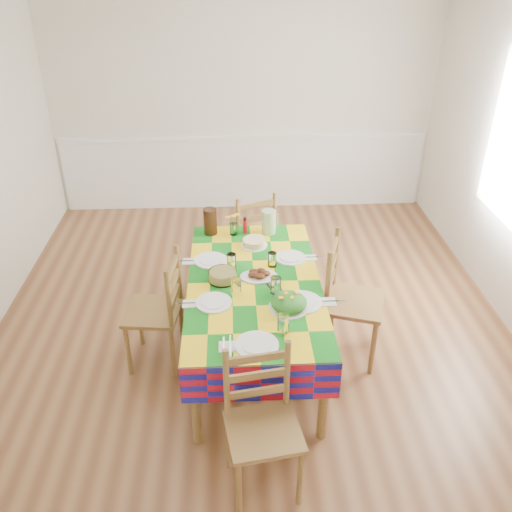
{
  "coord_description": "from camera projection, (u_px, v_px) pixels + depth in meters",
  "views": [
    {
      "loc": [
        -0.15,
        -3.84,
        2.96
      ],
      "look_at": [
        0.02,
        -0.25,
        0.85
      ],
      "focal_mm": 38.0,
      "sensor_mm": 36.0,
      "label": 1
    }
  ],
  "objects": [
    {
      "name": "chair_right",
      "position": [
        348.0,
        301.0,
        4.24
      ],
      "size": [
        0.56,
        0.58,
        1.04
      ],
      "rotation": [
        0.0,
        0.0,
        1.25
      ],
      "color": "brown",
      "rests_on": "room"
    },
    {
      "name": "chair_left",
      "position": [
        158.0,
        311.0,
        4.18
      ],
      "size": [
        0.45,
        0.47,
        0.97
      ],
      "rotation": [
        0.0,
        0.0,
        -1.68
      ],
      "color": "brown",
      "rests_on": "room"
    },
    {
      "name": "serving_utensils",
      "position": [
        276.0,
        289.0,
        3.99
      ],
      "size": [
        0.15,
        0.33,
        0.01
      ],
      "color": "black",
      "rests_on": "dining_table"
    },
    {
      "name": "chair_near",
      "position": [
        262.0,
        425.0,
        3.2
      ],
      "size": [
        0.49,
        0.47,
        0.97
      ],
      "rotation": [
        0.0,
        0.0,
        0.16
      ],
      "color": "brown",
      "rests_on": "room"
    },
    {
      "name": "setting_right_near",
      "position": [
        293.0,
        296.0,
        3.87
      ],
      "size": [
        0.54,
        0.31,
        0.14
      ],
      "rotation": [
        0.0,
        0.0,
        -1.57
      ],
      "color": "white",
      "rests_on": "dining_table"
    },
    {
      "name": "name_card",
      "position": [
        259.0,
        357.0,
        3.33
      ],
      "size": [
        0.07,
        0.02,
        0.02
      ],
      "primitive_type": "cube",
      "color": "white",
      "rests_on": "dining_table"
    },
    {
      "name": "salad_platter",
      "position": [
        289.0,
        303.0,
        3.77
      ],
      "size": [
        0.28,
        0.28,
        0.12
      ],
      "color": "white",
      "rests_on": "dining_table"
    },
    {
      "name": "hot_sauce",
      "position": [
        245.0,
        225.0,
        4.72
      ],
      "size": [
        0.04,
        0.04,
        0.15
      ],
      "primitive_type": "cylinder",
      "color": "red",
      "rests_on": "dining_table"
    },
    {
      "name": "pasta_bowl",
      "position": [
        223.0,
        276.0,
        4.08
      ],
      "size": [
        0.22,
        0.22,
        0.08
      ],
      "color": "white",
      "rests_on": "dining_table"
    },
    {
      "name": "flower_vase",
      "position": [
        233.0,
        226.0,
        4.7
      ],
      "size": [
        0.13,
        0.1,
        0.2
      ],
      "color": "white",
      "rests_on": "dining_table"
    },
    {
      "name": "setting_near_head",
      "position": [
        265.0,
        337.0,
        3.46
      ],
      "size": [
        0.46,
        0.31,
        0.14
      ],
      "color": "white",
      "rests_on": "dining_table"
    },
    {
      "name": "tea_pitcher",
      "position": [
        210.0,
        221.0,
        4.7
      ],
      "size": [
        0.12,
        0.12,
        0.23
      ],
      "primitive_type": "cylinder",
      "color": "black",
      "rests_on": "dining_table"
    },
    {
      "name": "setting_right_far",
      "position": [
        285.0,
        258.0,
        4.33
      ],
      "size": [
        0.47,
        0.27,
        0.12
      ],
      "rotation": [
        0.0,
        0.0,
        -1.57
      ],
      "color": "white",
      "rests_on": "dining_table"
    },
    {
      "name": "setting_left_near",
      "position": [
        221.0,
        297.0,
        3.86
      ],
      "size": [
        0.48,
        0.28,
        0.13
      ],
      "rotation": [
        0.0,
        0.0,
        1.57
      ],
      "color": "white",
      "rests_on": "dining_table"
    },
    {
      "name": "cake",
      "position": [
        254.0,
        243.0,
        4.55
      ],
      "size": [
        0.22,
        0.22,
        0.06
      ],
      "color": "white",
      "rests_on": "dining_table"
    },
    {
      "name": "green_pitcher",
      "position": [
        269.0,
        222.0,
        4.71
      ],
      "size": [
        0.12,
        0.12,
        0.21
      ],
      "primitive_type": "cylinder",
      "color": "#A7C68C",
      "rests_on": "dining_table"
    },
    {
      "name": "room",
      "position": [
        252.0,
        183.0,
        4.13
      ],
      "size": [
        4.58,
        5.08,
        2.78
      ],
      "color": "brown",
      "rests_on": "ground"
    },
    {
      "name": "chair_far",
      "position": [
        250.0,
        237.0,
        5.22
      ],
      "size": [
        0.55,
        0.53,
        0.97
      ],
      "rotation": [
        0.0,
        0.0,
        3.51
      ],
      "color": "brown",
      "rests_on": "room"
    },
    {
      "name": "wainscot",
      "position": [
        244.0,
        170.0,
        6.71
      ],
      "size": [
        4.41,
        0.06,
        0.92
      ],
      "color": "white",
      "rests_on": "room"
    },
    {
      "name": "setting_left_far",
      "position": [
        217.0,
        261.0,
        4.29
      ],
      "size": [
        0.49,
        0.29,
        0.13
      ],
      "rotation": [
        0.0,
        0.0,
        1.57
      ],
      "color": "white",
      "rests_on": "dining_table"
    },
    {
      "name": "dining_table",
      "position": [
        254.0,
        290.0,
        4.13
      ],
      "size": [
        1.0,
        1.87,
        0.73
      ],
      "color": "brown",
      "rests_on": "room"
    },
    {
      "name": "meat_platter",
      "position": [
        259.0,
        275.0,
        4.13
      ],
      "size": [
        0.29,
        0.21,
        0.06
      ],
      "color": "white",
      "rests_on": "dining_table"
    }
  ]
}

